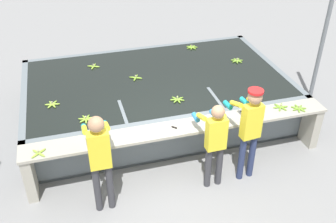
# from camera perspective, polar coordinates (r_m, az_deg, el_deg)

# --- Properties ---
(ground_plane) EXTENTS (80.00, 80.00, 0.00)m
(ground_plane) POSITION_cam_1_polar(r_m,az_deg,el_deg) (7.04, 2.56, -9.06)
(ground_plane) COLOR gray
(ground_plane) RESTS_ON ground
(wash_tank) EXTENTS (5.36, 3.21, 0.88)m
(wash_tank) POSITION_cam_1_polar(r_m,az_deg,el_deg) (8.38, -1.73, 2.25)
(wash_tank) COLOR slate
(wash_tank) RESTS_ON ground
(work_ledge) EXTENTS (5.36, 0.45, 0.88)m
(work_ledge) POSITION_cam_1_polar(r_m,az_deg,el_deg) (6.80, 2.11, -3.79)
(work_ledge) COLOR #A8A393
(work_ledge) RESTS_ON ground
(worker_0) EXTENTS (0.41, 0.72, 1.74)m
(worker_0) POSITION_cam_1_polar(r_m,az_deg,el_deg) (5.87, -9.89, -6.24)
(worker_0) COLOR #38383D
(worker_0) RESTS_ON ground
(worker_1) EXTENTS (0.41, 0.71, 1.58)m
(worker_1) POSITION_cam_1_polar(r_m,az_deg,el_deg) (6.32, 6.82, -3.95)
(worker_1) COLOR #38383D
(worker_1) RESTS_ON ground
(worker_2) EXTENTS (0.45, 0.74, 1.74)m
(worker_2) POSITION_cam_1_polar(r_m,az_deg,el_deg) (6.49, 11.80, -1.96)
(worker_2) COLOR navy
(worker_2) RESTS_ON ground
(banana_bunch_floating_0) EXTENTS (0.28, 0.28, 0.08)m
(banana_bunch_floating_0) POSITION_cam_1_polar(r_m,az_deg,el_deg) (6.96, -11.81, -1.07)
(banana_bunch_floating_0) COLOR #8CB738
(banana_bunch_floating_0) RESTS_ON wash_tank
(banana_bunch_floating_1) EXTENTS (0.27, 0.27, 0.08)m
(banana_bunch_floating_1) POSITION_cam_1_polar(r_m,az_deg,el_deg) (8.73, -10.75, 6.45)
(banana_bunch_floating_1) COLOR #8CB738
(banana_bunch_floating_1) RESTS_ON wash_tank
(banana_bunch_floating_2) EXTENTS (0.28, 0.28, 0.08)m
(banana_bunch_floating_2) POSITION_cam_1_polar(r_m,az_deg,el_deg) (9.52, 3.47, 9.29)
(banana_bunch_floating_2) COLOR #7FAD33
(banana_bunch_floating_2) RESTS_ON wash_tank
(banana_bunch_floating_3) EXTENTS (0.27, 0.27, 0.08)m
(banana_bunch_floating_3) POSITION_cam_1_polar(r_m,az_deg,el_deg) (8.14, -4.71, 4.92)
(banana_bunch_floating_3) COLOR #7FAD33
(banana_bunch_floating_3) RESTS_ON wash_tank
(banana_bunch_floating_4) EXTENTS (0.28, 0.28, 0.08)m
(banana_bunch_floating_4) POSITION_cam_1_polar(r_m,az_deg,el_deg) (7.37, 1.36, 1.77)
(banana_bunch_floating_4) COLOR #75A333
(banana_bunch_floating_4) RESTS_ON wash_tank
(banana_bunch_floating_5) EXTENTS (0.28, 0.28, 0.08)m
(banana_bunch_floating_5) POSITION_cam_1_polar(r_m,az_deg,el_deg) (8.97, 9.96, 7.28)
(banana_bunch_floating_5) COLOR #75A333
(banana_bunch_floating_5) RESTS_ON wash_tank
(banana_bunch_floating_6) EXTENTS (0.28, 0.27, 0.08)m
(banana_bunch_floating_6) POSITION_cam_1_polar(r_m,az_deg,el_deg) (7.52, -16.44, 1.01)
(banana_bunch_floating_6) COLOR #93BC3D
(banana_bunch_floating_6) RESTS_ON wash_tank
(banana_bunch_ledge_0) EXTENTS (0.24, 0.24, 0.08)m
(banana_bunch_ledge_0) POSITION_cam_1_polar(r_m,az_deg,el_deg) (6.37, -18.27, -5.75)
(banana_bunch_ledge_0) COLOR #93BC3D
(banana_bunch_ledge_0) RESTS_ON work_ledge
(banana_bunch_ledge_1) EXTENTS (0.28, 0.27, 0.08)m
(banana_bunch_ledge_1) POSITION_cam_1_polar(r_m,az_deg,el_deg) (7.42, 16.01, 0.64)
(banana_bunch_ledge_1) COLOR #75A333
(banana_bunch_ledge_1) RESTS_ON work_ledge
(banana_bunch_ledge_2) EXTENTS (0.28, 0.28, 0.08)m
(banana_bunch_ledge_2) POSITION_cam_1_polar(r_m,az_deg,el_deg) (7.48, 18.45, 0.44)
(banana_bunch_ledge_2) COLOR #75A333
(banana_bunch_ledge_2) RESTS_ON work_ledge
(knife_0) EXTENTS (0.27, 0.27, 0.02)m
(knife_0) POSITION_cam_1_polar(r_m,az_deg,el_deg) (6.59, 1.47, -2.50)
(knife_0) COLOR silver
(knife_0) RESTS_ON work_ledge
(knife_1) EXTENTS (0.25, 0.29, 0.02)m
(knife_1) POSITION_cam_1_polar(r_m,az_deg,el_deg) (7.12, 11.39, -0.25)
(knife_1) COLOR silver
(knife_1) RESTS_ON work_ledge
(support_post_right) EXTENTS (0.09, 0.09, 3.20)m
(support_post_right) POSITION_cam_1_polar(r_m,az_deg,el_deg) (9.07, 21.77, 10.57)
(support_post_right) COLOR slate
(support_post_right) RESTS_ON ground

